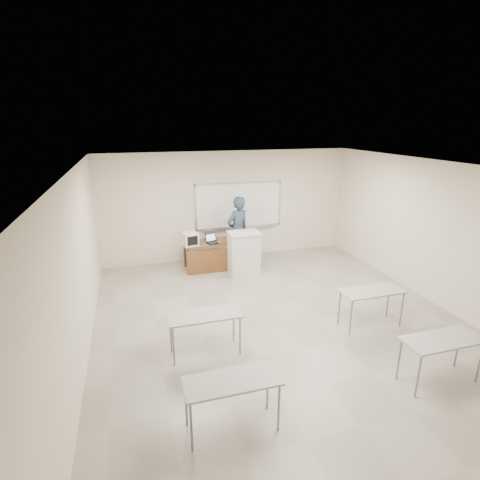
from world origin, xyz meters
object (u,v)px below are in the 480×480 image
object	(u,v)px
whiteboard	(239,206)
presenter	(238,231)
crt_monitor	(190,239)
keyboard	(237,231)
mouse	(220,242)
instructor_desk	(211,251)
podium	(244,253)
laptop	(213,241)

from	to	relation	value
whiteboard	presenter	size ratio (longest dim) A/B	1.31
crt_monitor	keyboard	size ratio (longest dim) A/B	0.97
mouse	keyboard	size ratio (longest dim) A/B	0.23
instructor_desk	crt_monitor	world-z (taller)	crt_monitor
podium	mouse	distance (m)	0.69
mouse	podium	bearing A→B (deg)	-51.99
whiteboard	presenter	xyz separation A→B (m)	(-0.23, -0.67, -0.53)
mouse	presenter	bearing A→B (deg)	8.44
crt_monitor	laptop	xyz separation A→B (m)	(0.61, -0.00, -0.11)
whiteboard	podium	bearing A→B (deg)	-100.80
instructor_desk	podium	bearing A→B (deg)	-31.22
mouse	keyboard	xyz separation A→B (m)	(0.39, -0.29, 0.35)
podium	crt_monitor	xyz separation A→B (m)	(-1.30, 0.45, 0.36)
whiteboard	instructor_desk	bearing A→B (deg)	-139.78
whiteboard	instructor_desk	distance (m)	1.62
crt_monitor	mouse	size ratio (longest dim) A/B	4.15
crt_monitor	presenter	distance (m)	1.34
instructor_desk	mouse	bearing A→B (deg)	-21.70
instructor_desk	presenter	bearing A→B (deg)	13.12
whiteboard	laptop	world-z (taller)	whiteboard
laptop	mouse	xyz separation A→B (m)	(0.16, -0.07, -0.04)
laptop	keyboard	distance (m)	0.73
whiteboard	mouse	distance (m)	1.42
instructor_desk	presenter	world-z (taller)	presenter
podium	mouse	bearing A→B (deg)	145.21
podium	keyboard	xyz separation A→B (m)	(-0.15, 0.08, 0.56)
presenter	laptop	bearing A→B (deg)	-9.14
instructor_desk	crt_monitor	bearing A→B (deg)	-178.22
whiteboard	laptop	bearing A→B (deg)	-137.62
laptop	mouse	distance (m)	0.18
laptop	presenter	bearing A→B (deg)	-4.38
podium	mouse	xyz separation A→B (m)	(-0.54, 0.37, 0.21)
podium	presenter	bearing A→B (deg)	88.21
instructor_desk	crt_monitor	size ratio (longest dim) A/B	3.39
whiteboard	keyboard	world-z (taller)	whiteboard
crt_monitor	presenter	world-z (taller)	presenter
podium	laptop	size ratio (longest dim) A/B	3.53
crt_monitor	mouse	world-z (taller)	crt_monitor
instructor_desk	laptop	size ratio (longest dim) A/B	4.43
podium	presenter	xyz separation A→B (m)	(0.02, 0.64, 0.39)
instructor_desk	presenter	size ratio (longest dim) A/B	0.73
keyboard	laptop	bearing A→B (deg)	160.62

